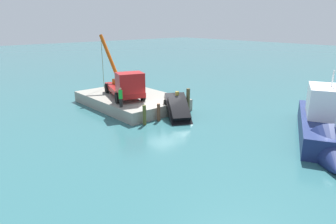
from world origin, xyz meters
name	(u,v)px	position (x,y,z in m)	size (l,w,h in m)	color
ground	(163,117)	(0.00, 0.00, 0.00)	(200.00, 200.00, 0.00)	#2D6066
dock	(130,100)	(-5.15, 0.00, 0.54)	(10.78, 7.05, 1.07)	gray
crane_truck	(126,85)	(-4.28, -1.08, 2.41)	(8.33, 4.34, 5.88)	maroon
dock_worker	(121,97)	(-2.00, -3.13, 1.96)	(0.34, 0.34, 1.75)	black
salvaged_car	(179,113)	(1.59, 0.45, 0.65)	(4.57, 3.70, 3.10)	black
moored_yacht	(328,135)	(12.36, 4.62, 0.66)	(8.59, 12.18, 6.38)	navy
piling_near	(144,115)	(0.64, -2.56, 0.84)	(0.29, 0.29, 1.68)	#4E4F24
piling_mid	(159,112)	(0.64, -1.04, 0.77)	(0.29, 0.29, 1.54)	brown
piling_far	(177,104)	(0.68, 1.07, 1.15)	(0.35, 0.35, 2.30)	brown
piling_end	(188,101)	(0.86, 2.29, 1.21)	(0.34, 0.34, 2.41)	brown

